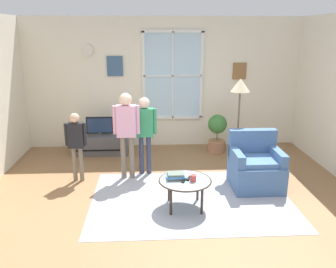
{
  "coord_description": "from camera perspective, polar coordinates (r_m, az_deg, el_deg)",
  "views": [
    {
      "loc": [
        -0.32,
        -4.47,
        2.38
      ],
      "look_at": [
        -0.04,
        0.49,
        0.92
      ],
      "focal_mm": 37.65,
      "sensor_mm": 36.0,
      "label": 1
    }
  ],
  "objects": [
    {
      "name": "ground_plane",
      "position": [
        5.08,
        0.79,
        -11.75
      ],
      "size": [
        6.28,
        6.25,
        0.02
      ],
      "primitive_type": "cube",
      "color": "olive"
    },
    {
      "name": "back_wall",
      "position": [
        7.43,
        -0.7,
        8.29
      ],
      "size": [
        5.68,
        0.17,
        2.67
      ],
      "color": "silver",
      "rests_on": "ground_plane"
    },
    {
      "name": "area_rug",
      "position": [
        5.27,
        3.75,
        -10.49
      ],
      "size": [
        2.9,
        2.05,
        0.01
      ],
      "primitive_type": "cube",
      "color": "#999EAD",
      "rests_on": "ground_plane"
    },
    {
      "name": "tv_stand",
      "position": [
        7.23,
        -10.83,
        -1.59
      ],
      "size": [
        1.11,
        0.47,
        0.39
      ],
      "color": "#4C4C51",
      "rests_on": "ground_plane"
    },
    {
      "name": "television",
      "position": [
        7.12,
        -10.99,
        1.37
      ],
      "size": [
        0.53,
        0.08,
        0.37
      ],
      "color": "#4C4C4C",
      "rests_on": "tv_stand"
    },
    {
      "name": "armchair",
      "position": [
        5.72,
        13.96,
        -5.21
      ],
      "size": [
        0.76,
        0.74,
        0.87
      ],
      "color": "#476B9E",
      "rests_on": "ground_plane"
    },
    {
      "name": "coffee_table",
      "position": [
        4.89,
        2.77,
        -7.73
      ],
      "size": [
        0.74,
        0.74,
        0.42
      ],
      "color": "#99B2B7",
      "rests_on": "ground_plane"
    },
    {
      "name": "book_stack",
      "position": [
        4.9,
        1.26,
        -6.77
      ],
      "size": [
        0.26,
        0.2,
        0.09
      ],
      "color": "gray",
      "rests_on": "coffee_table"
    },
    {
      "name": "cup",
      "position": [
        4.83,
        4.12,
        -7.16
      ],
      "size": [
        0.08,
        0.08,
        0.09
      ],
      "primitive_type": "cylinder",
      "color": "#BF3F3F",
      "rests_on": "coffee_table"
    },
    {
      "name": "remote_near_books",
      "position": [
        4.91,
        3.41,
        -7.15
      ],
      "size": [
        0.09,
        0.14,
        0.02
      ],
      "primitive_type": "cube",
      "rotation": [
        0.0,
        0.0,
        -0.38
      ],
      "color": "black",
      "rests_on": "coffee_table"
    },
    {
      "name": "remote_near_cup",
      "position": [
        4.84,
        2.62,
        -7.51
      ],
      "size": [
        0.09,
        0.15,
        0.02
      ],
      "primitive_type": "cube",
      "rotation": [
        0.0,
        0.0,
        -0.36
      ],
      "color": "black",
      "rests_on": "coffee_table"
    },
    {
      "name": "person_black_shirt",
      "position": [
        5.83,
        -14.67,
        -0.82
      ],
      "size": [
        0.34,
        0.16,
        1.14
      ],
      "color": "#726656",
      "rests_on": "ground_plane"
    },
    {
      "name": "person_pink_shirt",
      "position": [
        5.74,
        -6.75,
        1.28
      ],
      "size": [
        0.43,
        0.2,
        1.44
      ],
      "color": "#726656",
      "rests_on": "ground_plane"
    },
    {
      "name": "person_green_shirt",
      "position": [
        5.91,
        -3.82,
        1.15
      ],
      "size": [
        0.4,
        0.18,
        1.34
      ],
      "color": "#333851",
      "rests_on": "ground_plane"
    },
    {
      "name": "potted_plant_by_window",
      "position": [
        7.17,
        7.97,
        0.37
      ],
      "size": [
        0.38,
        0.38,
        0.78
      ],
      "color": "#9E6B4C",
      "rests_on": "ground_plane"
    },
    {
      "name": "floor_lamp",
      "position": [
        6.07,
        11.56,
        6.29
      ],
      "size": [
        0.32,
        0.32,
        1.63
      ],
      "color": "black",
      "rests_on": "ground_plane"
    }
  ]
}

